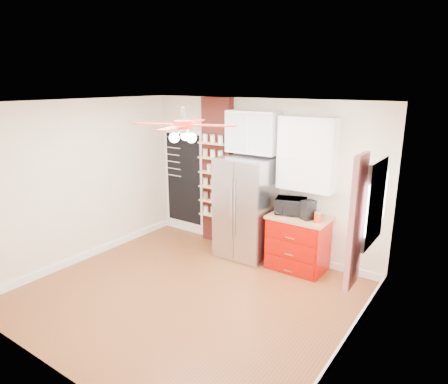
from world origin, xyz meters
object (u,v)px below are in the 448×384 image
Objects in this scene: fridge at (246,208)px; canister_left at (318,218)px; ceiling_fan at (183,125)px; toaster_oven at (291,206)px; coffee_maker at (308,210)px; red_cabinet at (298,243)px; pantry_jar_oats at (209,168)px.

fridge is 11.43× the size of canister_left.
ceiling_fan is 2.48m from canister_left.
toaster_oven is at bearing 164.66° from canister_left.
ceiling_fan is at bearing -99.50° from coffee_maker.
ceiling_fan is at bearing -128.95° from canister_left.
fridge is 0.82m from toaster_oven.
ceiling_fan is 9.14× the size of canister_left.
fridge is at bearing 177.18° from canister_left.
coffee_maker is (1.14, -0.00, 0.18)m from fridge.
ceiling_fan is 4.64× the size of coffee_maker.
ceiling_fan reaches higher than red_cabinet.
pantry_jar_oats is (-0.92, 1.75, -0.98)m from ceiling_fan.
ceiling_fan reaches higher than canister_left.
ceiling_fan reaches higher than fridge.
fridge reaches higher than toaster_oven.
red_cabinet is 6.83× the size of pantry_jar_oats.
ceiling_fan is at bearing -118.71° from red_cabinet.
canister_left is at bearing 51.05° from ceiling_fan.
red_cabinet is 0.67× the size of ceiling_fan.
coffee_maker is at bearing 161.04° from canister_left.
fridge is 2.25m from ceiling_fan.
pantry_jar_oats reaches higher than coffee_maker.
ceiling_fan is at bearing -88.24° from fridge.
toaster_oven is at bearing -1.56° from pantry_jar_oats.
coffee_maker is at bearing -0.20° from fridge.
pantry_jar_oats is (-1.84, 0.07, 0.99)m from red_cabinet.
ceiling_fan is 2.33m from toaster_oven.
fridge is at bearing -177.05° from red_cabinet.
red_cabinet is at bearing 2.95° from fridge.
toaster_oven reaches higher than canister_left.
ceiling_fan reaches higher than coffee_maker.
pantry_jar_oats is at bearing 175.14° from canister_left.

